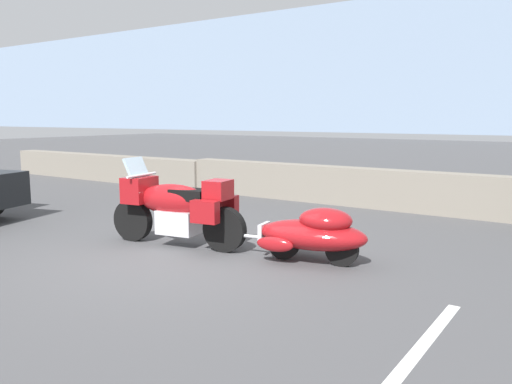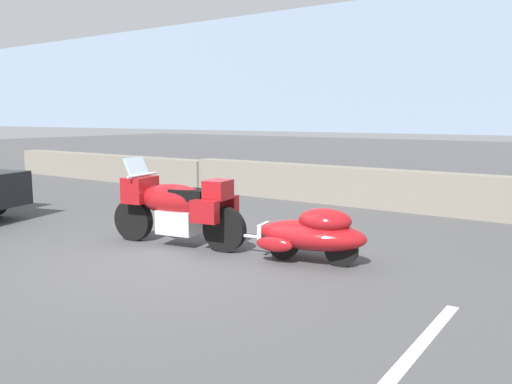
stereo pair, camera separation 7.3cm
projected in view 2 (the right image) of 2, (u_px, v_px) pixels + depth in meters
ground_plane at (170, 258)px, 7.22m from camera, size 80.00×80.00×0.00m
stone_guard_wall at (337, 186)px, 11.63m from camera, size 24.00×0.55×0.85m
touring_motorcycle at (176, 206)px, 7.82m from camera, size 2.30×0.97×1.33m
car_shaped_trailer at (313, 233)px, 6.92m from camera, size 2.23×0.95×0.76m
parking_stripe_marker at (392, 378)px, 3.89m from camera, size 0.12×3.60×0.01m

